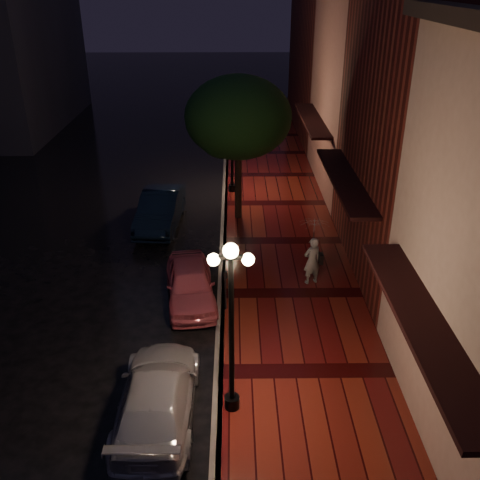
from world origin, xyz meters
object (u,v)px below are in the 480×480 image
(street_tree, at_px, (238,120))
(parking_meter, at_px, (225,286))
(navy_car, at_px, (161,209))
(streetlamp_far, at_px, (232,140))
(silver_car, at_px, (157,397))
(streetlamp_near, at_px, (231,321))
(pink_car, at_px, (190,283))
(woman_with_umbrella, at_px, (313,242))

(street_tree, xyz_separation_m, parking_meter, (-0.46, -6.86, -3.31))
(street_tree, bearing_deg, navy_car, -171.78)
(streetlamp_far, xyz_separation_m, silver_car, (-1.71, -14.17, -1.97))
(street_tree, relative_size, navy_car, 1.35)
(streetlamp_near, bearing_deg, street_tree, 88.65)
(streetlamp_far, bearing_deg, street_tree, -85.09)
(streetlamp_near, distance_m, street_tree, 11.12)
(streetlamp_near, relative_size, pink_car, 1.18)
(streetlamp_near, distance_m, woman_with_umbrella, 6.28)
(pink_car, distance_m, silver_car, 5.02)
(pink_car, distance_m, navy_car, 5.91)
(pink_car, bearing_deg, street_tree, 67.69)
(navy_car, height_order, woman_with_umbrella, woman_with_umbrella)
(streetlamp_near, height_order, parking_meter, streetlamp_near)
(streetlamp_far, bearing_deg, woman_with_umbrella, -72.75)
(streetlamp_near, distance_m, silver_car, 2.62)
(streetlamp_near, xyz_separation_m, street_tree, (0.26, 10.99, 1.64))
(streetlamp_far, relative_size, parking_meter, 3.32)
(navy_car, bearing_deg, pink_car, -70.57)
(silver_car, bearing_deg, woman_with_umbrella, -126.35)
(streetlamp_near, distance_m, navy_car, 11.09)
(streetlamp_near, xyz_separation_m, parking_meter, (-0.20, 4.13, -1.66))
(navy_car, xyz_separation_m, silver_car, (1.21, -10.70, -0.08))
(streetlamp_far, height_order, silver_car, streetlamp_far)
(navy_car, height_order, parking_meter, parking_meter)
(streetlamp_far, distance_m, street_tree, 3.44)
(street_tree, height_order, pink_car, street_tree)
(streetlamp_near, xyz_separation_m, navy_car, (-2.92, 10.53, -1.89))
(streetlamp_far, height_order, street_tree, street_tree)
(pink_car, xyz_separation_m, navy_car, (-1.61, 5.69, 0.09))
(pink_car, height_order, silver_car, silver_car)
(street_tree, relative_size, parking_meter, 4.47)
(streetlamp_near, xyz_separation_m, streetlamp_far, (0.00, 14.00, 0.00))
(street_tree, distance_m, woman_with_umbrella, 6.38)
(silver_car, bearing_deg, parking_meter, -109.15)
(streetlamp_near, height_order, woman_with_umbrella, streetlamp_near)
(navy_car, xyz_separation_m, parking_meter, (2.72, -6.40, 0.23))
(navy_car, bearing_deg, street_tree, 11.84)
(navy_car, bearing_deg, parking_meter, -63.33)
(navy_car, bearing_deg, streetlamp_far, 53.49)
(streetlamp_far, distance_m, pink_car, 9.46)
(woman_with_umbrella, xyz_separation_m, parking_meter, (-2.79, -1.51, -0.72))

